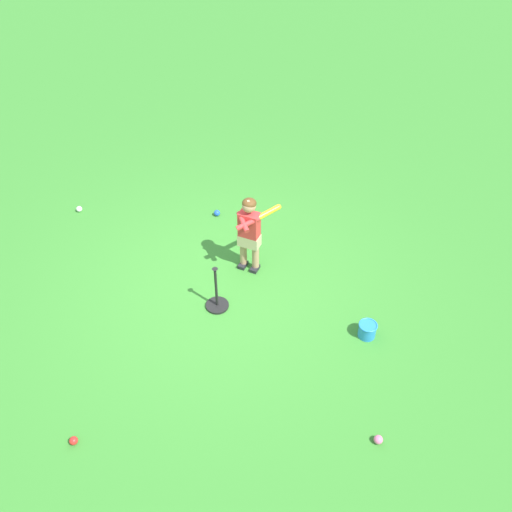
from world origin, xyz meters
TOP-DOWN VIEW (x-y plane):
  - ground_plane at (0.00, 0.00)m, footprint 40.00×40.00m
  - child_batter at (-0.42, -0.22)m, footprint 0.62×0.36m
  - play_ball_near_batter at (1.66, -2.08)m, footprint 0.09×0.09m
  - play_ball_far_right at (1.91, 1.72)m, footprint 0.09×0.09m
  - play_ball_by_bucket at (-0.93, 2.53)m, footprint 0.09×0.09m
  - play_ball_behind_batter at (-0.26, -1.42)m, footprint 0.09×0.09m
  - batting_tee at (0.16, 0.33)m, footprint 0.28×0.28m
  - toy_bucket at (-1.39, 1.26)m, footprint 0.22×0.22m

SIDE VIEW (x-z plane):
  - ground_plane at x=0.00m, z-range 0.00..0.00m
  - play_ball_near_batter at x=1.66m, z-range 0.00..0.09m
  - play_ball_far_right at x=1.91m, z-range 0.00..0.09m
  - play_ball_behind_batter at x=-0.26m, z-range 0.00..0.09m
  - play_ball_by_bucket at x=-0.93m, z-range 0.00..0.09m
  - toy_bucket at x=-1.39m, z-range 0.00..0.19m
  - batting_tee at x=0.16m, z-range -0.21..0.41m
  - child_batter at x=-0.42m, z-range 0.11..1.19m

